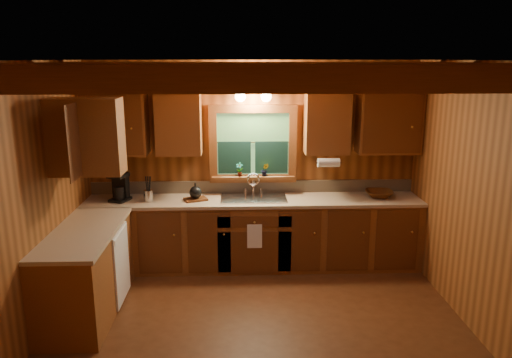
{
  "coord_description": "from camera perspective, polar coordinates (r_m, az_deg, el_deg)",
  "views": [
    {
      "loc": [
        -0.19,
        -4.35,
        2.62
      ],
      "look_at": [
        0.0,
        0.8,
        1.35
      ],
      "focal_mm": 34.52,
      "sensor_mm": 36.0,
      "label": 1
    }
  ],
  "objects": [
    {
      "name": "potted_plant_left",
      "position": [
        6.31,
        -1.93,
        1.1
      ],
      "size": [
        0.1,
        0.08,
        0.18
      ],
      "primitive_type": "imported",
      "rotation": [
        0.0,
        0.0,
        -0.17
      ],
      "color": "#522911",
      "rests_on": "window_sill"
    },
    {
      "name": "utensil_crock",
      "position": [
        6.2,
        -12.37,
        -1.84
      ],
      "size": [
        0.11,
        0.11,
        0.32
      ],
      "rotation": [
        0.0,
        0.0,
        0.3
      ],
      "color": "silver",
      "rests_on": "countertop"
    },
    {
      "name": "teakettle",
      "position": [
        6.14,
        -7.03,
        -1.54
      ],
      "size": [
        0.15,
        0.15,
        0.19
      ],
      "rotation": [
        0.0,
        0.0,
        -0.13
      ],
      "color": "black",
      "rests_on": "cutting_board"
    },
    {
      "name": "cutting_board",
      "position": [
        6.17,
        -7.01,
        -2.34
      ],
      "size": [
        0.32,
        0.28,
        0.02
      ],
      "primitive_type": "cube",
      "rotation": [
        0.0,
        0.0,
        0.39
      ],
      "color": "#522911",
      "rests_on": "countertop"
    },
    {
      "name": "wicker_basket",
      "position": [
        6.44,
        14.07,
        -1.69
      ],
      "size": [
        0.39,
        0.39,
        0.09
      ],
      "primitive_type": "imported",
      "rotation": [
        0.0,
        0.0,
        -0.15
      ],
      "color": "#48230C",
      "rests_on": "countertop"
    },
    {
      "name": "dishwasher_panel",
      "position": [
        5.63,
        -15.29,
        -9.55
      ],
      "size": [
        0.02,
        0.6,
        0.8
      ],
      "primitive_type": "cube",
      "color": "white",
      "rests_on": "base_cabinets"
    },
    {
      "name": "dish_towel",
      "position": [
        6.0,
        -0.16,
        -6.66
      ],
      "size": [
        0.18,
        0.01,
        0.3
      ],
      "primitive_type": "cube",
      "color": "white",
      "rests_on": "base_cabinets"
    },
    {
      "name": "backsplash",
      "position": [
        6.45,
        -0.35,
        -0.89
      ],
      "size": [
        4.2,
        0.02,
        0.16
      ],
      "primitive_type": "cube",
      "color": "tan",
      "rests_on": "room"
    },
    {
      "name": "room",
      "position": [
        4.55,
        0.37,
        -3.02
      ],
      "size": [
        4.2,
        4.2,
        4.2
      ],
      "color": "#4E2812",
      "rests_on": "ground"
    },
    {
      "name": "sink",
      "position": [
        6.21,
        -0.27,
        -2.66
      ],
      "size": [
        0.82,
        0.48,
        0.43
      ],
      "color": "silver",
      "rests_on": "countertop"
    },
    {
      "name": "window_sill",
      "position": [
        6.35,
        -0.34,
        0.18
      ],
      "size": [
        1.06,
        0.14,
        0.04
      ],
      "primitive_type": "cube",
      "color": "brown",
      "rests_on": "room"
    },
    {
      "name": "countertop",
      "position": [
        5.91,
        -4.84,
        -3.33
      ],
      "size": [
        4.2,
        2.24,
        0.04
      ],
      "color": "tan",
      "rests_on": "base_cabinets"
    },
    {
      "name": "upper_cabinets",
      "position": [
        5.84,
        -5.8,
        6.09
      ],
      "size": [
        4.19,
        1.77,
        0.78
      ],
      "color": "brown",
      "rests_on": "room"
    },
    {
      "name": "potted_plant_right",
      "position": [
        6.32,
        1.04,
        1.08
      ],
      "size": [
        0.1,
        0.09,
        0.17
      ],
      "primitive_type": "imported",
      "rotation": [
        0.0,
        0.0,
        -0.14
      ],
      "color": "#522911",
      "rests_on": "window_sill"
    },
    {
      "name": "ceiling_beams",
      "position": [
        4.36,
        0.39,
        12.14
      ],
      "size": [
        4.2,
        2.54,
        0.18
      ],
      "color": "brown",
      "rests_on": "room"
    },
    {
      "name": "wall_sconce",
      "position": [
        6.12,
        -0.33,
        9.57
      ],
      "size": [
        0.45,
        0.21,
        0.17
      ],
      "color": "black",
      "rests_on": "room"
    },
    {
      "name": "paper_towel_roll",
      "position": [
        6.11,
        8.4,
        1.89
      ],
      "size": [
        0.27,
        0.11,
        0.11
      ],
      "primitive_type": "cylinder",
      "rotation": [
        0.0,
        1.57,
        0.0
      ],
      "color": "white",
      "rests_on": "upper_cabinets"
    },
    {
      "name": "coffee_maker",
      "position": [
        6.31,
        -15.5,
        -0.86
      ],
      "size": [
        0.2,
        0.25,
        0.35
      ],
      "rotation": [
        0.0,
        0.0,
        -0.35
      ],
      "color": "black",
      "rests_on": "countertop"
    },
    {
      "name": "window",
      "position": [
        6.31,
        -0.35,
        3.89
      ],
      "size": [
        1.12,
        0.08,
        1.0
      ],
      "color": "brown",
      "rests_on": "room"
    },
    {
      "name": "base_cabinets",
      "position": [
        6.05,
        -4.89,
        -7.43
      ],
      "size": [
        4.2,
        2.22,
        0.86
      ],
      "color": "brown",
      "rests_on": "ground"
    }
  ]
}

